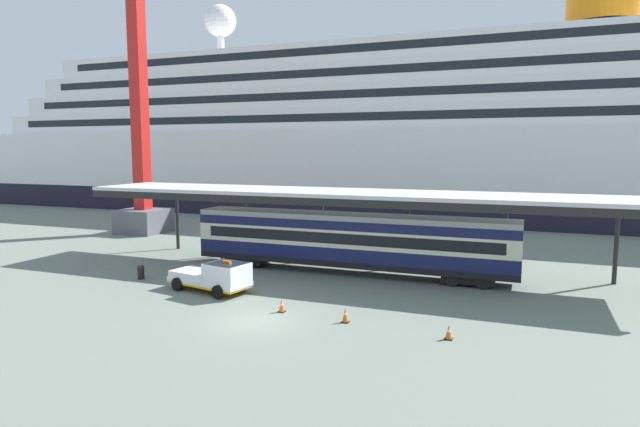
% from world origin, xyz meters
% --- Properties ---
extents(ground_plane, '(400.00, 400.00, 0.00)m').
position_xyz_m(ground_plane, '(0.00, 0.00, 0.00)').
color(ground_plane, slate).
extents(cruise_ship, '(169.93, 24.84, 32.26)m').
position_xyz_m(cruise_ship, '(15.93, 48.95, 10.10)').
color(cruise_ship, black).
rests_on(cruise_ship, ground).
extents(platform_canopy, '(39.76, 6.37, 5.63)m').
position_xyz_m(platform_canopy, '(1.19, 11.96, 5.38)').
color(platform_canopy, silver).
rests_on(platform_canopy, ground).
extents(train_carriage, '(22.18, 2.81, 4.11)m').
position_xyz_m(train_carriage, '(1.19, 11.53, 2.31)').
color(train_carriage, black).
rests_on(train_carriage, ground).
extents(service_truck, '(5.50, 3.02, 2.02)m').
position_xyz_m(service_truck, '(-4.72, 3.94, 0.99)').
color(service_truck, white).
rests_on(service_truck, ground).
extents(traffic_cone_near, '(0.36, 0.36, 0.72)m').
position_xyz_m(traffic_cone_near, '(0.63, 1.81, 0.35)').
color(traffic_cone_near, black).
rests_on(traffic_cone_near, ground).
extents(traffic_cone_mid, '(0.36, 0.36, 0.75)m').
position_xyz_m(traffic_cone_mid, '(4.30, 1.43, 0.37)').
color(traffic_cone_mid, black).
rests_on(traffic_cone_mid, ground).
extents(traffic_cone_far, '(0.36, 0.36, 0.67)m').
position_xyz_m(traffic_cone_far, '(9.38, 0.88, 0.33)').
color(traffic_cone_far, black).
rests_on(traffic_cone_far, ground).
extents(dockside_crane, '(12.43, 4.40, 50.89)m').
position_xyz_m(dockside_crane, '(-23.82, 21.16, 15.89)').
color(dockside_crane, '#595960').
rests_on(dockside_crane, ground).
extents(quay_bollard, '(0.48, 0.48, 0.96)m').
position_xyz_m(quay_bollard, '(-11.08, 4.93, 0.52)').
color(quay_bollard, black).
rests_on(quay_bollard, ground).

